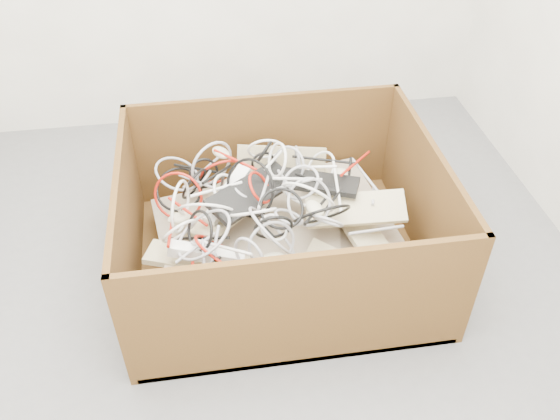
{
  "coord_description": "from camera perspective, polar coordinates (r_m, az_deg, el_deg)",
  "views": [
    {
      "loc": [
        -0.12,
        -1.62,
        1.87
      ],
      "look_at": [
        0.15,
        0.2,
        0.3
      ],
      "focal_mm": 37.33,
      "sensor_mm": 36.0,
      "label": 1
    }
  ],
  "objects": [
    {
      "name": "mice_scatter",
      "position": [
        2.37,
        -0.93,
        0.52
      ],
      "size": [
        0.82,
        0.71,
        0.18
      ],
      "color": "beige",
      "rests_on": "keyboard_pile"
    },
    {
      "name": "ground",
      "position": [
        2.48,
        -2.86,
        -8.65
      ],
      "size": [
        3.0,
        3.0,
        0.0
      ],
      "primitive_type": "plane",
      "color": "#59595B",
      "rests_on": "ground"
    },
    {
      "name": "room_shell",
      "position": [
        1.74,
        -4.27,
        19.46
      ],
      "size": [
        3.04,
        3.04,
        2.5
      ],
      "color": "silver",
      "rests_on": "ground"
    },
    {
      "name": "cardboard_box",
      "position": [
        2.51,
        -0.34,
        -3.11
      ],
      "size": [
        1.27,
        1.06,
        0.58
      ],
      "color": "#442B11",
      "rests_on": "ground"
    },
    {
      "name": "power_strip_left",
      "position": [
        2.39,
        -5.21,
        1.49
      ],
      "size": [
        0.22,
        0.27,
        0.12
      ],
      "primitive_type": "cube",
      "rotation": [
        0.14,
        -0.26,
        0.93
      ],
      "color": "white",
      "rests_on": "keyboard_pile"
    },
    {
      "name": "vga_plug",
      "position": [
        2.45,
        10.44,
        1.13
      ],
      "size": [
        0.06,
        0.05,
        0.03
      ],
      "primitive_type": "cube",
      "rotation": [
        0.09,
        0.14,
        -0.31
      ],
      "color": "#120ED5",
      "rests_on": "keyboard_pile"
    },
    {
      "name": "power_strip_right",
      "position": [
        2.22,
        -7.21,
        -4.25
      ],
      "size": [
        0.29,
        0.11,
        0.1
      ],
      "primitive_type": "cube",
      "rotation": [
        -0.1,
        0.17,
        -0.2
      ],
      "color": "white",
      "rests_on": "keyboard_pile"
    },
    {
      "name": "keyboard_pile",
      "position": [
        2.45,
        0.54,
        -0.31
      ],
      "size": [
        1.08,
        0.92,
        0.31
      ],
      "color": "#C0B987",
      "rests_on": "cardboard_box"
    },
    {
      "name": "cable_tangle",
      "position": [
        2.34,
        -3.54,
        0.84
      ],
      "size": [
        1.13,
        0.85,
        0.41
      ],
      "color": "black",
      "rests_on": "keyboard_pile"
    }
  ]
}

